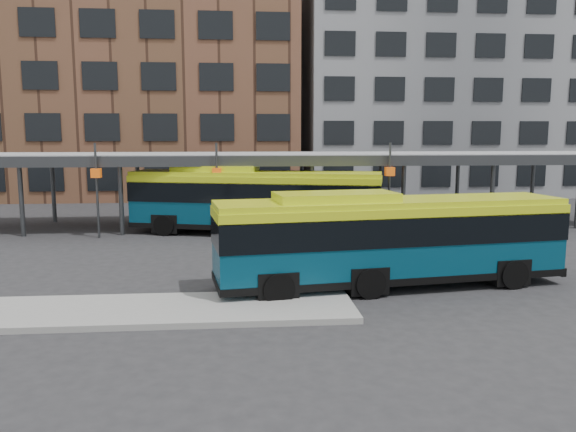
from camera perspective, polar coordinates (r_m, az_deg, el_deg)
The scene contains 8 objects.
ground at distance 19.88m, azimuth 0.56°, elevation -6.85°, with size 120.00×120.00×0.00m, color #28282B.
boarding_island at distance 17.27m, azimuth -17.15°, elevation -9.23°, with size 14.00×3.00×0.18m, color gray.
canopy at distance 32.06m, azimuth -1.76°, elevation 5.92°, with size 40.00×6.53×4.80m.
building_brick at distance 52.09m, azimuth -14.39°, elevation 14.33°, with size 26.00×14.00×22.00m, color brown.
building_grey at distance 54.36m, azimuth 14.61°, elevation 12.99°, with size 24.00×14.00×20.00m, color slate.
bus_front at distance 19.39m, azimuth 10.26°, elevation -2.16°, with size 12.20×4.19×3.30m.
bus_rear at distance 29.49m, azimuth -3.44°, elevation 1.76°, with size 13.34×6.17×3.60m.
bike_rack at distance 35.00m, azimuth 21.07°, elevation -0.08°, with size 6.62×1.55×1.08m.
Camera 1 is at (-1.85, -19.11, 5.13)m, focal length 35.00 mm.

